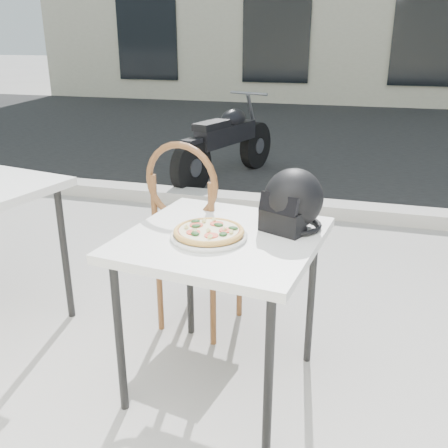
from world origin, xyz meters
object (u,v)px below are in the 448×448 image
(cafe_table_main, at_px, (222,249))
(plate, at_px, (209,236))
(pizza, at_px, (209,231))
(cafe_chair_main, at_px, (192,229))
(motorcycle, at_px, (227,144))
(helmet, at_px, (292,202))

(cafe_table_main, xyz_separation_m, plate, (-0.04, -0.05, 0.08))
(plate, height_order, pizza, pizza)
(cafe_chair_main, height_order, motorcycle, cafe_chair_main)
(motorcycle, bearing_deg, helmet, -52.41)
(cafe_chair_main, bearing_deg, motorcycle, -67.21)
(helmet, bearing_deg, motorcycle, 133.55)
(pizza, distance_m, motorcycle, 3.64)
(cafe_table_main, height_order, motorcycle, motorcycle)
(plate, bearing_deg, cafe_table_main, 52.83)
(plate, bearing_deg, pizza, 68.86)
(cafe_chair_main, bearing_deg, cafe_table_main, 134.70)
(cafe_chair_main, distance_m, motorcycle, 3.12)
(cafe_table_main, relative_size, plate, 2.39)
(pizza, distance_m, helmet, 0.38)
(pizza, xyz_separation_m, motorcycle, (-0.92, 3.50, -0.37))
(cafe_table_main, distance_m, cafe_chair_main, 0.50)
(plate, relative_size, cafe_chair_main, 0.34)
(cafe_table_main, relative_size, helmet, 2.56)
(cafe_table_main, height_order, pizza, pizza)
(pizza, height_order, helmet, helmet)
(plate, relative_size, motorcycle, 0.20)
(plate, xyz_separation_m, pizza, (0.00, 0.00, 0.02))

